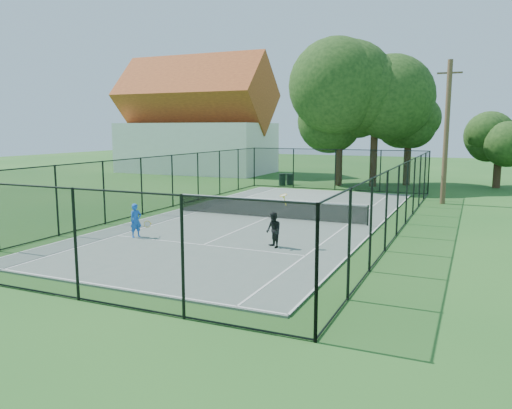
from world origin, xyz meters
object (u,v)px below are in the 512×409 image
at_px(trash_bin_left, 282,179).
at_px(player_blue, 136,220).
at_px(utility_pole, 446,132).
at_px(tennis_net, 267,208).
at_px(trash_bin_right, 290,179).
at_px(player_black, 274,230).

distance_m(trash_bin_left, player_blue, 20.44).
distance_m(trash_bin_left, utility_pole, 13.82).
xyz_separation_m(tennis_net, trash_bin_right, (-4.20, 14.81, -0.13)).
xyz_separation_m(utility_pole, player_black, (-5.07, -14.67, -3.55)).
distance_m(trash_bin_left, player_black, 21.06).
bearing_deg(utility_pole, player_black, -109.07).
distance_m(trash_bin_right, player_blue, 21.11).
height_order(trash_bin_left, trash_bin_right, trash_bin_left).
relative_size(trash_bin_left, trash_bin_right, 1.07).
xyz_separation_m(utility_pole, player_blue, (-10.91, -15.27, -3.52)).
bearing_deg(tennis_net, trash_bin_right, 105.82).
height_order(player_blue, player_black, player_black).
bearing_deg(tennis_net, player_blue, -117.19).
bearing_deg(trash_bin_left, utility_pole, -22.69).
height_order(trash_bin_right, utility_pole, utility_pole).
height_order(trash_bin_left, utility_pole, utility_pole).
distance_m(utility_pole, player_black, 15.92).
bearing_deg(tennis_net, utility_pole, 49.50).
bearing_deg(trash_bin_right, player_blue, -87.36).
bearing_deg(utility_pole, player_blue, -125.54).
xyz_separation_m(trash_bin_left, player_blue, (1.35, -20.40, 0.27)).
bearing_deg(player_black, player_blue, -174.11).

